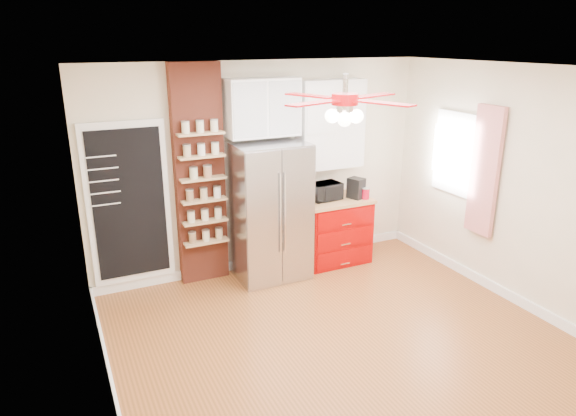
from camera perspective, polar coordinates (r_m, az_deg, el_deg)
name	(u,v)px	position (r m, az deg, el deg)	size (l,w,h in m)	color
floor	(337,335)	(5.54, 5.44, -13.91)	(4.50, 4.50, 0.00)	#965326
ceiling	(346,68)	(4.69, 6.46, 15.20)	(4.50, 4.50, 0.00)	white
wall_back	(262,168)	(6.67, -2.94, 4.47)	(4.50, 0.02, 2.70)	beige
wall_front	(505,307)	(3.54, 22.98, -10.11)	(4.50, 0.02, 2.70)	beige
wall_left	(93,253)	(4.31, -20.80, -4.69)	(0.02, 4.00, 2.70)	beige
wall_right	(511,186)	(6.37, 23.57, 2.26)	(0.02, 4.00, 2.70)	beige
chalkboard	(129,204)	(6.29, -17.25, 0.40)	(0.95, 0.05, 1.95)	white
brick_pillar	(200,177)	(6.34, -9.80, 3.47)	(0.60, 0.16, 2.70)	brown
fridge	(270,211)	(6.46, -2.03, -0.38)	(0.90, 0.70, 1.75)	#B2B2B7
upper_glass_cabinet	(262,107)	(6.35, -2.87, 11.10)	(0.90, 0.35, 0.70)	white
red_cabinet	(334,230)	(7.06, 5.11, -2.44)	(0.94, 0.64, 0.90)	#9F0201
upper_shelf_unit	(330,124)	(6.83, 4.72, 9.25)	(0.90, 0.30, 1.15)	white
window	(456,154)	(6.91, 18.17, 5.77)	(0.04, 0.75, 1.05)	white
curtain	(485,171)	(6.52, 21.01, 3.84)	(0.06, 0.40, 1.55)	red
ceiling_fan	(345,100)	(4.72, 6.34, 11.85)	(1.40, 1.40, 0.44)	silver
toaster_oven	(325,191)	(6.83, 4.13, 1.86)	(0.41, 0.28, 0.23)	black
coffee_maker	(356,188)	(6.94, 7.57, 2.20)	(0.17, 0.20, 0.28)	black
canister_left	(365,194)	(6.94, 8.61, 1.57)	(0.10, 0.10, 0.14)	red
canister_right	(352,190)	(7.08, 7.09, 2.05)	(0.11, 0.11, 0.16)	red
pantry_jar_oats	(194,173)	(6.15, -10.45, 3.81)	(0.10, 0.10, 0.13)	#C3BF95
pantry_jar_beans	(208,172)	(6.18, -8.93, 3.99)	(0.10, 0.10, 0.14)	#986C4D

